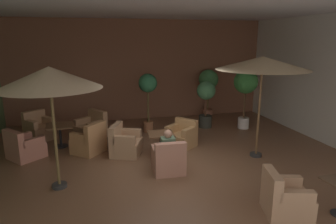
{
  "coord_description": "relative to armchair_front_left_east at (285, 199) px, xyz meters",
  "views": [
    {
      "loc": [
        -1.84,
        -6.77,
        3.16
      ],
      "look_at": [
        0.0,
        0.5,
        1.33
      ],
      "focal_mm": 32.26,
      "sensor_mm": 36.0,
      "label": 1
    }
  ],
  "objects": [
    {
      "name": "armchair_front_right_south",
      "position": [
        -2.51,
        3.67,
        0.01
      ],
      "size": [
        1.01,
        1.05,
        0.86
      ],
      "color": "tan",
      "rests_on": "ground_plane"
    },
    {
      "name": "armchair_mid_center_north",
      "position": [
        -5.03,
        5.65,
        0.03
      ],
      "size": [
        1.02,
        1.02,
        0.91
      ],
      "color": "tan",
      "rests_on": "ground_plane"
    },
    {
      "name": "armchair_mid_center_west",
      "position": [
        -3.4,
        5.47,
        0.0
      ],
      "size": [
        1.12,
        1.12,
        0.87
      ],
      "color": "tan",
      "rests_on": "ground_plane"
    },
    {
      "name": "ground_plane",
      "position": [
        -1.46,
        2.47,
        -0.32
      ],
      "size": [
        10.16,
        10.08,
        0.02
      ],
      "primitive_type": "cube",
      "color": "brown"
    },
    {
      "name": "armchair_front_right_north",
      "position": [
        -1.62,
        2.28,
        -0.01
      ],
      "size": [
        0.76,
        0.82,
        0.83
      ],
      "color": "tan",
      "rests_on": "ground_plane"
    },
    {
      "name": "wall_back_brick",
      "position": [
        -1.46,
        7.47,
        1.63
      ],
      "size": [
        10.16,
        0.08,
        3.88
      ],
      "primitive_type": "cube",
      "color": "brown",
      "rests_on": "ground_plane"
    },
    {
      "name": "patio_umbrella_center_beige",
      "position": [
        -4.12,
        2.11,
        2.07
      ],
      "size": [
        2.08,
        2.08,
        2.62
      ],
      "color": "#2D2D2D",
      "rests_on": "ground_plane"
    },
    {
      "name": "armchair_front_left_east",
      "position": [
        0.0,
        0.0,
        0.0
      ],
      "size": [
        0.94,
        0.91,
        0.84
      ],
      "color": "tan",
      "rests_on": "ground_plane"
    },
    {
      "name": "patio_umbrella_tall_red",
      "position": [
        0.97,
        2.67,
        2.22
      ],
      "size": [
        2.4,
        2.4,
        2.71
      ],
      "color": "#2D2D2D",
      "rests_on": "ground_plane"
    },
    {
      "name": "potted_tree_left_corner",
      "position": [
        0.62,
        5.65,
        0.76
      ],
      "size": [
        0.66,
        0.66,
        1.69
      ],
      "color": "#35352C",
      "rests_on": "ground_plane"
    },
    {
      "name": "potted_tree_mid_right",
      "position": [
        1.24,
        6.99,
        1.11
      ],
      "size": [
        0.78,
        0.78,
        1.95
      ],
      "color": "#A3674D",
      "rests_on": "ground_plane"
    },
    {
      "name": "cafe_table_front_right",
      "position": [
        -1.58,
        3.29,
        0.21
      ],
      "size": [
        0.72,
        0.72,
        0.67
      ],
      "color": "black",
      "rests_on": "ground_plane"
    },
    {
      "name": "potted_tree_right_corner",
      "position": [
        1.91,
        5.2,
        1.23
      ],
      "size": [
        0.84,
        0.84,
        2.11
      ],
      "color": "silver",
      "rests_on": "ground_plane"
    },
    {
      "name": "armchair_mid_center_east",
      "position": [
        -5.18,
        4.07,
        -0.01
      ],
      "size": [
        1.11,
        1.1,
        0.83
      ],
      "color": "tan",
      "rests_on": "ground_plane"
    },
    {
      "name": "armchair_mid_center_south",
      "position": [
        -3.47,
        4.05,
        0.01
      ],
      "size": [
        1.05,
        1.05,
        0.9
      ],
      "color": "tan",
      "rests_on": "ground_plane"
    },
    {
      "name": "potted_tree_mid_left",
      "position": [
        -1.49,
        5.61,
        1.16
      ],
      "size": [
        0.63,
        0.63,
        2.02
      ],
      "color": "#A46440",
      "rests_on": "ground_plane"
    },
    {
      "name": "patron_blue_shirt",
      "position": [
        -1.62,
        2.33,
        0.38
      ],
      "size": [
        0.34,
        0.27,
        0.64
      ],
      "color": "#546C51",
      "rests_on": "ground_plane"
    },
    {
      "name": "armchair_front_right_east",
      "position": [
        -0.8,
        3.92,
        -0.01
      ],
      "size": [
        1.03,
        1.03,
        0.8
      ],
      "color": "tan",
      "rests_on": "ground_plane"
    },
    {
      "name": "cafe_table_mid_center",
      "position": [
        -4.31,
        4.79,
        0.21
      ],
      "size": [
        0.83,
        0.83,
        0.67
      ],
      "color": "black",
      "rests_on": "ground_plane"
    },
    {
      "name": "ceiling_slab",
      "position": [
        -1.46,
        2.47,
        3.6
      ],
      "size": [
        10.16,
        10.08,
        0.06
      ],
      "primitive_type": "cube",
      "color": "silver",
      "rests_on": "wall_back_brick"
    }
  ]
}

